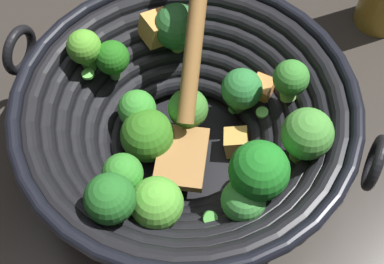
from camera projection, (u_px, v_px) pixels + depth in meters
ground_plane at (186, 152)px, 0.61m from camera, size 4.00×4.00×0.00m
wok at (187, 120)px, 0.55m from camera, size 0.35×0.36×0.24m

